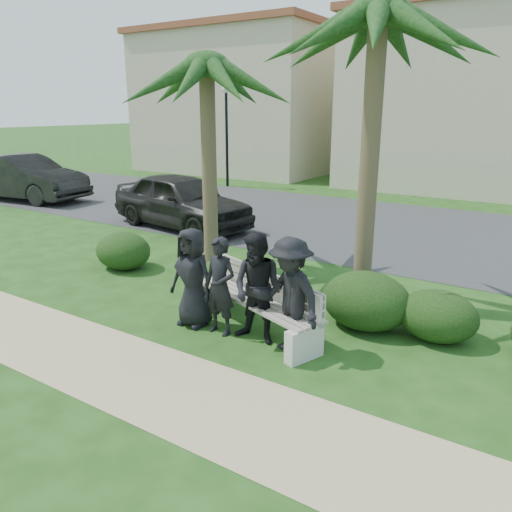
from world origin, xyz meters
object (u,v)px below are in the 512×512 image
at_px(man_a, 193,277).
at_px(man_c, 258,289).
at_px(car_a, 181,201).
at_px(car_b, 24,178).
at_px(palm_left, 207,67).
at_px(park_bench, 253,305).
at_px(palm_right, 379,15).
at_px(man_d, 290,295).
at_px(street_lamp, 226,117).
at_px(man_b, 220,286).

xyz_separation_m(man_a, man_c, (1.20, 0.04, 0.04)).
relative_size(car_a, car_b, 0.91).
distance_m(palm_left, car_a, 5.03).
relative_size(park_bench, palm_right, 0.49).
xyz_separation_m(man_d, palm_right, (0.14, 2.43, 3.89)).
bearing_deg(street_lamp, car_a, -63.67).
bearing_deg(park_bench, street_lamp, 147.25).
bearing_deg(man_b, man_c, 8.05).
bearing_deg(palm_left, car_a, 140.77).
xyz_separation_m(park_bench, man_a, (-0.91, -0.36, 0.39)).
distance_m(street_lamp, palm_right, 14.03).
xyz_separation_m(man_b, car_a, (-5.19, 5.10, 0.02)).
bearing_deg(man_d, car_b, 179.15).
distance_m(palm_left, car_b, 11.58).
relative_size(street_lamp, palm_left, 0.84).
bearing_deg(palm_right, man_a, -127.08).
xyz_separation_m(park_bench, car_b, (-13.44, 4.95, 0.42)).
xyz_separation_m(man_a, man_d, (1.73, 0.04, 0.05)).
xyz_separation_m(park_bench, man_c, (0.29, -0.32, 0.42)).
relative_size(street_lamp, man_a, 2.69).
bearing_deg(man_c, man_d, -3.16).
xyz_separation_m(street_lamp, palm_left, (6.40, -9.43, 1.19)).
xyz_separation_m(man_b, man_c, (0.65, 0.07, 0.07)).
relative_size(man_a, car_b, 0.31).
bearing_deg(car_b, man_c, -118.31).
relative_size(park_bench, man_a, 1.74).
bearing_deg(park_bench, man_b, -112.78).
distance_m(man_b, palm_left, 4.90).
bearing_deg(man_b, palm_left, 132.25).
relative_size(street_lamp, palm_right, 0.75).
relative_size(man_c, palm_left, 0.33).
height_order(man_b, car_a, car_a).
distance_m(street_lamp, palm_left, 11.46).
distance_m(park_bench, man_c, 0.61).
xyz_separation_m(man_d, car_b, (-14.27, 5.27, -0.01)).
height_order(man_a, car_a, man_a).
xyz_separation_m(palm_left, palm_right, (3.60, -0.24, 0.61)).
xyz_separation_m(man_a, man_b, (0.55, -0.02, -0.03)).
height_order(man_d, car_b, man_d).
bearing_deg(palm_left, man_c, -42.26).
height_order(man_d, palm_left, palm_left).
xyz_separation_m(palm_left, car_b, (-10.80, 2.60, -3.30)).
relative_size(man_b, palm_left, 0.30).
bearing_deg(park_bench, man_d, -1.46).
bearing_deg(man_c, park_bench, 129.66).
bearing_deg(man_d, man_a, -159.19).
relative_size(park_bench, palm_left, 0.55).
height_order(street_lamp, palm_left, palm_left).
bearing_deg(palm_right, car_a, 158.14).
bearing_deg(street_lamp, man_d, -50.81).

